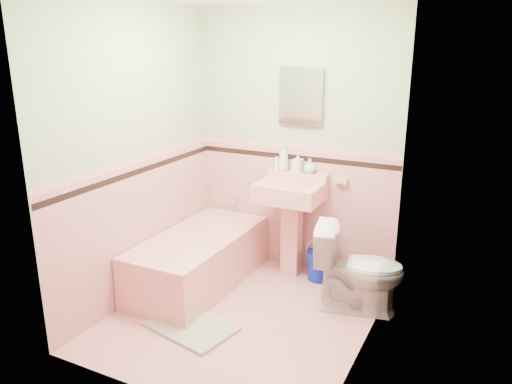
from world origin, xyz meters
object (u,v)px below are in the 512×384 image
at_px(bathtub, 199,261).
at_px(soap_bottle_right, 310,166).
at_px(bucket, 320,266).
at_px(medicine_cabinet, 301,96).
at_px(toilet, 359,269).
at_px(shoe, 184,317).
at_px(soap_bottle_mid, 298,162).
at_px(soap_bottle_left, 284,158).
at_px(sink, 289,230).

distance_m(bathtub, soap_bottle_right, 1.36).
height_order(bathtub, bucket, bathtub).
xyz_separation_m(medicine_cabinet, toilet, (0.77, -0.55, -1.33)).
relative_size(medicine_cabinet, soap_bottle_right, 3.35).
height_order(medicine_cabinet, soap_bottle_right, medicine_cabinet).
distance_m(bucket, shoe, 1.42).
height_order(soap_bottle_mid, toilet, soap_bottle_mid).
bearing_deg(soap_bottle_right, medicine_cabinet, 165.53).
bearing_deg(soap_bottle_left, bathtub, -126.85).
height_order(bathtub, soap_bottle_left, soap_bottle_left).
bearing_deg(bathtub, soap_bottle_left, 53.15).
height_order(soap_bottle_left, toilet, soap_bottle_left).
xyz_separation_m(bathtub, toilet, (1.45, 0.19, 0.15)).
relative_size(bathtub, soap_bottle_right, 10.65).
xyz_separation_m(bathtub, soap_bottle_mid, (0.68, 0.71, 0.86)).
relative_size(sink, medicine_cabinet, 1.97).
relative_size(bathtub, shoe, 9.98).
distance_m(sink, bucket, 0.45).
bearing_deg(bucket, soap_bottle_left, 163.97).
xyz_separation_m(medicine_cabinet, soap_bottle_right, (0.12, -0.03, -0.64)).
bearing_deg(soap_bottle_mid, sink, -88.74).
bearing_deg(soap_bottle_mid, medicine_cabinet, 82.48).
distance_m(soap_bottle_left, shoe, 1.74).
bearing_deg(sink, toilet, -23.67).
bearing_deg(soap_bottle_left, soap_bottle_right, 0.00).
bearing_deg(shoe, toilet, 30.62).
relative_size(soap_bottle_right, bucket, 0.51).
xyz_separation_m(sink, medicine_cabinet, (0.00, 0.21, 1.23)).
height_order(medicine_cabinet, soap_bottle_mid, medicine_cabinet).
height_order(bathtub, soap_bottle_mid, soap_bottle_mid).
bearing_deg(shoe, bathtub, 107.41).
bearing_deg(toilet, soap_bottle_mid, 44.16).
bearing_deg(bathtub, bucket, 30.71).
relative_size(soap_bottle_mid, toilet, 0.25).
bearing_deg(sink, medicine_cabinet, 90.00).
bearing_deg(bucket, soap_bottle_mid, 157.03).
bearing_deg(shoe, soap_bottle_right, 63.75).
xyz_separation_m(bathtub, soap_bottle_right, (0.80, 0.71, 0.84)).
relative_size(bathtub, medicine_cabinet, 3.18).
bearing_deg(sink, soap_bottle_left, 129.41).
height_order(soap_bottle_mid, soap_bottle_right, soap_bottle_mid).
xyz_separation_m(soap_bottle_right, shoe, (-0.53, -1.36, -1.01)).
xyz_separation_m(soap_bottle_left, shoe, (-0.27, -1.36, -1.06)).
height_order(soap_bottle_left, shoe, soap_bottle_left).
distance_m(bathtub, bucket, 1.14).
height_order(soap_bottle_left, bucket, soap_bottle_left).
xyz_separation_m(bathtub, bucket, (0.98, 0.58, -0.09)).
distance_m(medicine_cabinet, soap_bottle_right, 0.65).
bearing_deg(soap_bottle_right, soap_bottle_mid, 180.00).
xyz_separation_m(bathtub, medicine_cabinet, (0.68, 0.74, 1.47)).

